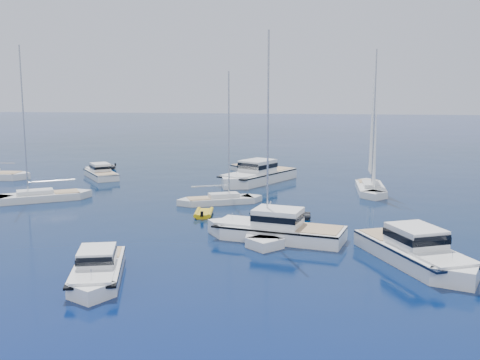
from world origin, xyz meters
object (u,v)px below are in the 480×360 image
object	(u,v)px
tender_yellow	(204,216)
motor_cruiser_near	(98,280)
sailboat_fore	(268,234)
motor_cruiser_right	(417,264)

from	to	relation	value
tender_yellow	motor_cruiser_near	bearing A→B (deg)	-105.37
tender_yellow	sailboat_fore	bearing A→B (deg)	-48.38
sailboat_fore	tender_yellow	distance (m)	8.45
motor_cruiser_near	tender_yellow	world-z (taller)	motor_cruiser_near
motor_cruiser_right	sailboat_fore	size ratio (longest dim) A/B	0.74
motor_cruiser_near	motor_cruiser_right	bearing A→B (deg)	-178.72
sailboat_fore	motor_cruiser_near	bearing A→B (deg)	50.83
motor_cruiser_near	tender_yellow	xyz separation A→B (m)	(2.97, 17.54, 0.00)
motor_cruiser_right	tender_yellow	bearing A→B (deg)	-59.90
motor_cruiser_right	sailboat_fore	distance (m)	11.88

